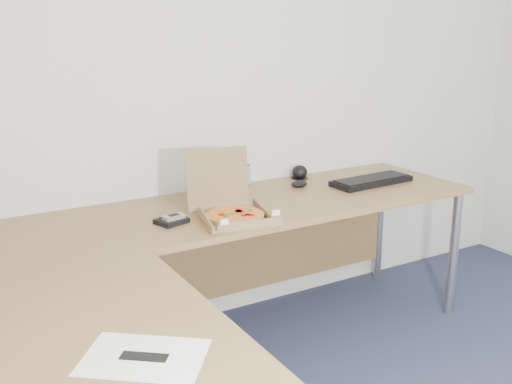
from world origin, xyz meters
TOP-DOWN VIEW (x-y plane):
  - desk at (-0.82, 0.97)m, footprint 2.50×2.20m
  - pizza_box at (-0.60, 1.23)m, footprint 0.29×0.33m
  - drinking_glass at (-0.29, 1.67)m, footprint 0.07×0.07m
  - keyboard at (0.34, 1.39)m, footprint 0.47×0.19m
  - mouse at (-0.04, 1.53)m, footprint 0.11×0.09m
  - wallet at (-0.86, 1.31)m, footprint 0.15×0.14m
  - phone at (-0.85, 1.30)m, footprint 0.10×0.06m
  - paper_sheet at (-1.34, 0.34)m, footprint 0.38×0.37m
  - dome_speaker at (0.07, 1.68)m, footprint 0.10×0.10m

SIDE VIEW (x-z plane):
  - desk at x=-0.82m, z-range 0.34..1.07m
  - paper_sheet at x=-1.34m, z-range 0.73..0.73m
  - wallet at x=-0.86m, z-range 0.73..0.75m
  - keyboard at x=0.34m, z-range 0.73..0.76m
  - mouse at x=-0.04m, z-range 0.73..0.76m
  - phone at x=-0.85m, z-range 0.75..0.77m
  - pizza_box at x=-0.60m, z-range 0.62..0.91m
  - dome_speaker at x=0.07m, z-range 0.73..0.81m
  - drinking_glass at x=-0.29m, z-range 0.73..0.85m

